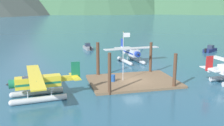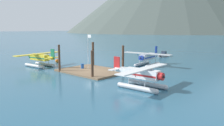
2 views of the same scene
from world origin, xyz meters
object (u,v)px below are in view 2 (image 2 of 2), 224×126
flagpole (88,47)px  mooring_buoy (57,61)px  seaplane_white_stbd_aft (142,76)px  fuel_drum (82,66)px  boat_grey_open_north (164,55)px  seaplane_silver_bow_right (147,58)px  seaplane_yellow_port_aft (39,59)px

flagpole → mooring_buoy: 13.47m
seaplane_white_stbd_aft → fuel_drum: bearing=168.2°
flagpole → boat_grey_open_north: flagpole is taller
fuel_drum → mooring_buoy: size_ratio=1.02×
mooring_buoy → seaplane_silver_bow_right: (17.65, 10.21, 1.14)m
mooring_buoy → seaplane_yellow_port_aft: seaplane_yellow_port_aft is taller
mooring_buoy → seaplane_white_stbd_aft: 27.71m
fuel_drum → seaplane_yellow_port_aft: 9.98m
flagpole → fuel_drum: size_ratio=7.39×
fuel_drum → seaplane_white_stbd_aft: 16.31m
mooring_buoy → seaplane_yellow_port_aft: size_ratio=0.08×
seaplane_silver_bow_right → seaplane_white_stbd_aft: size_ratio=1.00×
flagpole → fuel_drum: (-1.54, -0.19, -3.58)m
flagpole → seaplane_silver_bow_right: 13.22m
fuel_drum → seaplane_yellow_port_aft: size_ratio=0.08×
seaplane_silver_bow_right → seaplane_yellow_port_aft: 22.20m
seaplane_silver_bow_right → seaplane_white_stbd_aft: same height
seaplane_white_stbd_aft → seaplane_yellow_port_aft: (-25.24, -0.18, 0.00)m
flagpole → boat_grey_open_north: size_ratio=1.33×
seaplane_yellow_port_aft → boat_grey_open_north: 33.72m
seaplane_yellow_port_aft → fuel_drum: bearing=20.7°
flagpole → fuel_drum: flagpole is taller
fuel_drum → boat_grey_open_north: 28.63m
mooring_buoy → seaplane_silver_bow_right: size_ratio=0.08×
flagpole → seaplane_silver_bow_right: bearing=67.9°
seaplane_white_stbd_aft → seaplane_yellow_port_aft: size_ratio=1.00×
flagpole → seaplane_silver_bow_right: (4.87, 11.98, -2.74)m
fuel_drum → mooring_buoy: 11.41m
fuel_drum → seaplane_white_stbd_aft: bearing=-11.8°
fuel_drum → boat_grey_open_north: boat_grey_open_north is taller
mooring_buoy → boat_grey_open_north: (12.11, 26.66, 0.06)m
seaplane_yellow_port_aft → seaplane_white_stbd_aft: bearing=0.4°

